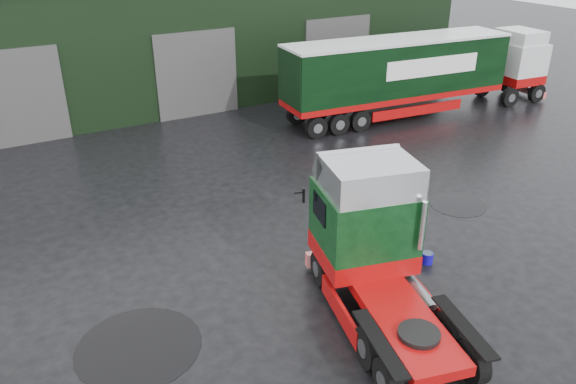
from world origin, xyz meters
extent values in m
plane|color=black|center=(0.00, 0.00, 0.00)|extent=(100.00, 100.00, 0.00)
cube|color=black|center=(2.00, 20.00, 3.00)|extent=(32.00, 12.00, 6.00)
cylinder|color=#1207A7|center=(2.57, -1.44, 0.15)|extent=(0.44, 0.44, 0.31)
cylinder|color=black|center=(5.93, 0.71, 0.00)|extent=(1.89, 1.89, 0.01)
cylinder|color=black|center=(-5.39, -0.82, 0.00)|extent=(2.81, 2.81, 0.01)
camera|label=1|loc=(-7.35, -10.95, 8.64)|focal=35.00mm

